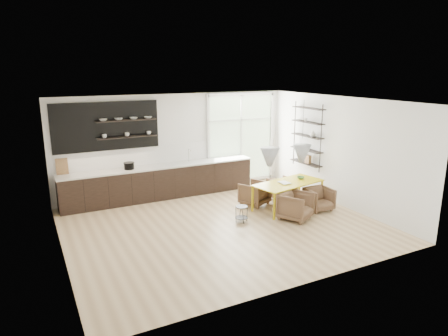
# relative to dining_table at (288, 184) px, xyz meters

# --- Properties ---
(room) EXTENTS (7.02, 6.01, 2.91)m
(room) POSITION_rel_dining_table_xyz_m (-1.52, 0.79, 0.81)
(room) COLOR #DCBB8B
(room) RESTS_ON ground
(kitchen_run) EXTENTS (5.54, 0.69, 2.75)m
(kitchen_run) POSITION_rel_dining_table_xyz_m (-2.79, 2.38, -0.05)
(kitchen_run) COLOR black
(kitchen_run) RESTS_ON ground
(right_shelving) EXTENTS (0.26, 1.22, 1.90)m
(right_shelving) POSITION_rel_dining_table_xyz_m (1.26, 0.87, 1.00)
(right_shelving) COLOR black
(right_shelving) RESTS_ON ground
(dining_table) EXTENTS (2.05, 1.24, 0.70)m
(dining_table) POSITION_rel_dining_table_xyz_m (0.00, 0.00, 0.00)
(dining_table) COLOR gold
(dining_table) RESTS_ON ground
(armchair_back_left) EXTENTS (0.89, 0.90, 0.62)m
(armchair_back_left) POSITION_rel_dining_table_xyz_m (-0.64, 0.64, -0.34)
(armchair_back_left) COLOR brown
(armchair_back_left) RESTS_ON ground
(armchair_back_right) EXTENTS (0.69, 0.71, 0.60)m
(armchair_back_right) POSITION_rel_dining_table_xyz_m (0.28, 0.68, -0.35)
(armchair_back_right) COLOR brown
(armchair_back_right) RESTS_ON ground
(armchair_front_left) EXTENTS (0.99, 0.99, 0.67)m
(armchair_front_left) POSITION_rel_dining_table_xyz_m (-0.31, -0.75, -0.32)
(armchair_front_left) COLOR brown
(armchair_front_left) RESTS_ON ground
(armchair_front_right) EXTENTS (0.66, 0.68, 0.59)m
(armchair_front_right) POSITION_rel_dining_table_xyz_m (0.62, -0.50, -0.35)
(armchair_front_right) COLOR brown
(armchair_front_right) RESTS_ON ground
(wire_stool) EXTENTS (0.31, 0.31, 0.40)m
(wire_stool) POSITION_rel_dining_table_xyz_m (-1.59, -0.32, -0.40)
(wire_stool) COLOR black
(wire_stool) RESTS_ON ground
(table_book) EXTENTS (0.24, 0.31, 0.03)m
(table_book) POSITION_rel_dining_table_xyz_m (-0.26, -0.02, 0.06)
(table_book) COLOR white
(table_book) RESTS_ON dining_table
(table_bowl) EXTENTS (0.23, 0.23, 0.06)m
(table_bowl) POSITION_rel_dining_table_xyz_m (0.51, 0.15, 0.08)
(table_bowl) COLOR #487A44
(table_bowl) RESTS_ON dining_table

